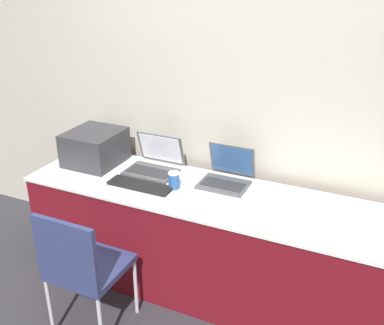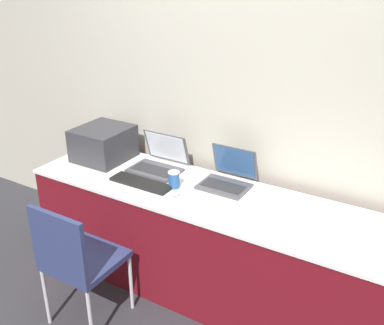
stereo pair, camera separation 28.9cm
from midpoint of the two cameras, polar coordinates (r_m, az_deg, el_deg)
name	(u,v)px [view 1 (the left image)]	position (r m, az deg, el deg)	size (l,w,h in m)	color
ground_plane	(190,316)	(3.08, -3.05, -19.03)	(14.00, 14.00, 0.00)	#333338
wall_back	(238,93)	(3.05, 3.12, 8.74)	(8.00, 0.05, 2.60)	#B7B2A3
table	(210,243)	(3.07, -0.38, -10.22)	(2.53, 0.66, 0.75)	maroon
printer	(95,146)	(3.38, -14.68, 1.97)	(0.36, 0.39, 0.24)	#333338
laptop_left	(154,163)	(3.20, -7.37, -0.16)	(0.36, 0.32, 0.25)	#4C4C51
laptop_right	(227,175)	(3.00, 1.69, -1.72)	(0.32, 0.31, 0.25)	#4C4C51
external_keyboard	(140,185)	(3.00, -9.37, -2.96)	(0.44, 0.13, 0.02)	black
coffee_cup	(174,180)	(2.94, -5.13, -2.34)	(0.08, 0.08, 0.11)	#285699
mouse	(176,194)	(2.86, -4.89, -4.10)	(0.07, 0.06, 0.03)	silver
chair	(82,264)	(2.77, -16.81, -12.38)	(0.40, 0.42, 0.86)	navy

